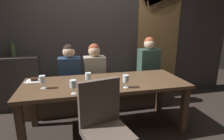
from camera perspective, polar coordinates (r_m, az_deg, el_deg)
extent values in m
plane|color=black|center=(2.80, -2.02, -18.28)|extent=(9.00, 9.00, 0.00)
cube|color=#383330|center=(3.54, -6.26, 14.36)|extent=(6.00, 0.12, 3.00)
cube|color=olive|center=(3.92, 14.25, 7.44)|extent=(0.90, 0.05, 2.10)
cube|color=#2F2B29|center=(3.67, -30.20, -3.89)|extent=(1.10, 0.28, 0.95)
cube|color=#493422|center=(2.35, -26.85, -17.07)|extent=(0.08, 0.08, 0.69)
cube|color=#493422|center=(2.71, 21.88, -12.07)|extent=(0.08, 0.08, 0.69)
cube|color=#493422|center=(2.96, -23.83, -10.02)|extent=(0.08, 0.08, 0.69)
cube|color=#493422|center=(3.25, 14.86, -6.92)|extent=(0.08, 0.08, 0.69)
cube|color=brown|center=(2.48, -2.17, -4.25)|extent=(2.20, 0.84, 0.04)
cube|color=#4A3C2E|center=(3.32, -4.46, -9.22)|extent=(2.50, 0.40, 0.35)
cube|color=brown|center=(3.23, -4.54, -5.58)|extent=(2.50, 0.44, 0.10)
cube|color=brown|center=(1.87, -1.49, -20.12)|extent=(0.53, 0.53, 0.08)
cube|color=brown|center=(1.88, -4.02, -10.04)|extent=(0.44, 0.16, 0.48)
cube|color=navy|center=(3.10, -13.17, -0.86)|extent=(0.36, 0.24, 0.52)
sphere|color=tan|center=(3.02, -13.57, 5.55)|extent=(0.20, 0.20, 0.20)
sphere|color=black|center=(3.03, -13.61, 6.24)|extent=(0.18, 0.18, 0.18)
cube|color=#9E9384|center=(3.12, -5.51, -0.42)|extent=(0.36, 0.24, 0.52)
sphere|color=tan|center=(3.04, -5.67, 5.96)|extent=(0.20, 0.20, 0.20)
sphere|color=brown|center=(3.05, -5.71, 6.64)|extent=(0.18, 0.18, 0.18)
cube|color=#2D473D|center=(3.41, 11.45, 1.46)|extent=(0.36, 0.24, 0.61)
sphere|color=#DBB293|center=(3.34, 11.80, 8.06)|extent=(0.20, 0.20, 0.20)
sphere|color=brown|center=(3.35, 11.76, 8.67)|extent=(0.18, 0.18, 0.18)
cylinder|color=#384728|center=(3.51, -28.93, 5.39)|extent=(0.08, 0.08, 0.22)
cylinder|color=#384728|center=(3.50, -29.25, 7.88)|extent=(0.03, 0.03, 0.09)
cylinder|color=black|center=(3.49, -29.36, 8.74)|extent=(0.03, 0.03, 0.02)
cylinder|color=silver|center=(2.26, 4.35, -5.55)|extent=(0.06, 0.06, 0.00)
cylinder|color=silver|center=(2.25, 4.37, -4.61)|extent=(0.01, 0.01, 0.07)
cylinder|color=silver|center=(2.22, 4.41, -2.66)|extent=(0.08, 0.08, 0.08)
cylinder|color=maroon|center=(2.23, 4.40, -3.08)|extent=(0.07, 0.07, 0.05)
cylinder|color=silver|center=(2.12, -12.06, -7.32)|extent=(0.06, 0.06, 0.00)
cylinder|color=silver|center=(2.10, -12.12, -6.32)|extent=(0.01, 0.01, 0.07)
cylinder|color=silver|center=(2.07, -12.24, -4.26)|extent=(0.08, 0.08, 0.08)
cylinder|color=silver|center=(2.37, -7.50, -4.67)|extent=(0.06, 0.06, 0.00)
cylinder|color=silver|center=(2.35, -7.53, -3.76)|extent=(0.01, 0.01, 0.07)
cylinder|color=silver|center=(2.33, -7.60, -1.90)|extent=(0.08, 0.08, 0.08)
cylinder|color=silver|center=(2.38, -20.98, -5.43)|extent=(0.06, 0.06, 0.00)
cylinder|color=silver|center=(2.37, -21.07, -4.53)|extent=(0.01, 0.01, 0.07)
cylinder|color=silver|center=(2.35, -21.25, -2.69)|extent=(0.08, 0.08, 0.08)
cylinder|color=white|center=(2.36, -2.11, -4.55)|extent=(0.12, 0.12, 0.01)
cylinder|color=white|center=(2.35, -2.12, -3.81)|extent=(0.06, 0.06, 0.06)
cylinder|color=brown|center=(2.34, -2.13, -3.26)|extent=(0.05, 0.05, 0.01)
cube|color=white|center=(2.70, -23.56, -3.25)|extent=(0.19, 0.19, 0.01)
cube|color=#381E14|center=(2.70, -23.41, -2.73)|extent=(0.08, 0.06, 0.04)
cube|color=silver|center=(2.75, -25.61, -3.24)|extent=(0.04, 0.17, 0.01)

